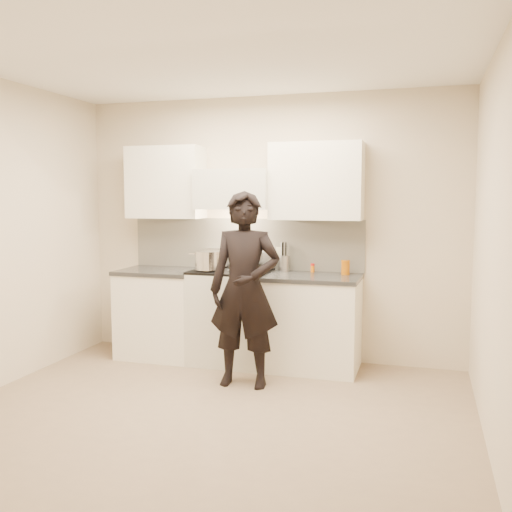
{
  "coord_description": "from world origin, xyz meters",
  "views": [
    {
      "loc": [
        1.56,
        -3.95,
        1.67
      ],
      "look_at": [
        0.07,
        1.05,
        1.13
      ],
      "focal_mm": 40.0,
      "sensor_mm": 36.0,
      "label": 1
    }
  ],
  "objects_px": {
    "utensil_crock": "(284,262)",
    "person": "(245,289)",
    "wok": "(246,258)",
    "counter_right": "(312,322)",
    "stove": "(231,316)"
  },
  "relations": [
    {
      "from": "wok",
      "to": "utensil_crock",
      "type": "distance_m",
      "value": 0.39
    },
    {
      "from": "utensil_crock",
      "to": "person",
      "type": "distance_m",
      "value": 0.92
    },
    {
      "from": "wok",
      "to": "counter_right",
      "type": "bearing_deg",
      "value": -11.09
    },
    {
      "from": "wok",
      "to": "person",
      "type": "height_order",
      "value": "person"
    },
    {
      "from": "stove",
      "to": "utensil_crock",
      "type": "bearing_deg",
      "value": 26.3
    },
    {
      "from": "person",
      "to": "utensil_crock",
      "type": "bearing_deg",
      "value": 77.91
    },
    {
      "from": "utensil_crock",
      "to": "person",
      "type": "height_order",
      "value": "person"
    },
    {
      "from": "wok",
      "to": "person",
      "type": "relative_size",
      "value": 0.26
    },
    {
      "from": "wok",
      "to": "utensil_crock",
      "type": "bearing_deg",
      "value": 14.77
    },
    {
      "from": "utensil_crock",
      "to": "stove",
      "type": "bearing_deg",
      "value": -153.7
    },
    {
      "from": "stove",
      "to": "person",
      "type": "relative_size",
      "value": 0.56
    },
    {
      "from": "counter_right",
      "to": "wok",
      "type": "bearing_deg",
      "value": 168.91
    },
    {
      "from": "counter_right",
      "to": "wok",
      "type": "relative_size",
      "value": 2.04
    },
    {
      "from": "wok",
      "to": "utensil_crock",
      "type": "height_order",
      "value": "wok"
    },
    {
      "from": "counter_right",
      "to": "utensil_crock",
      "type": "height_order",
      "value": "utensil_crock"
    }
  ]
}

